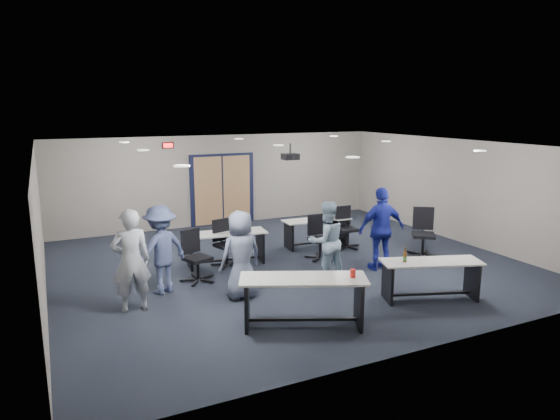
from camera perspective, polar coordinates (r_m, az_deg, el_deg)
name	(u,v)px	position (r m, az deg, el deg)	size (l,w,h in m)	color
floor	(288,264)	(11.43, 0.91, -6.24)	(10.00, 10.00, 0.00)	black
back_wall	(222,180)	(15.19, -6.66, 3.42)	(10.00, 0.04, 2.70)	gray
front_wall	(428,262)	(7.46, 16.60, -5.75)	(10.00, 0.04, 2.70)	gray
left_wall	(40,230)	(9.97, -25.76, -2.06)	(0.04, 9.00, 2.70)	gray
right_wall	(457,190)	(14.01, 19.58, 2.12)	(0.04, 9.00, 2.70)	gray
ceiling	(288,145)	(10.90, 0.96, 7.39)	(10.00, 9.00, 0.04)	silver
double_door	(223,190)	(15.20, -6.59, 2.29)	(2.00, 0.07, 2.20)	black
exit_sign	(168,145)	(14.58, -12.69, 7.22)	(0.32, 0.07, 0.18)	black
ceiling_projector	(290,156)	(11.50, 1.19, 6.14)	(0.35, 0.32, 0.37)	black
ceiling_can_lights	(283,146)	(11.13, 0.38, 7.32)	(6.24, 5.74, 0.02)	silver
table_front_left	(304,293)	(8.18, 2.72, -9.45)	(2.15, 1.47, 0.97)	beige
table_front_right	(430,273)	(9.70, 16.79, -6.89)	(1.93, 1.19, 1.02)	beige
table_back_left	(226,243)	(11.37, -6.24, -3.72)	(1.90, 0.82, 0.75)	beige
table_back_right	(317,228)	(12.81, 4.22, -2.03)	(1.78, 0.68, 0.71)	beige
chair_back_a	(197,256)	(10.34, -9.41, -5.24)	(0.67, 0.67, 1.07)	black
chair_back_b	(227,243)	(11.25, -6.10, -3.81)	(0.66, 0.66, 1.05)	black
chair_back_c	(320,238)	(11.72, 4.62, -3.18)	(0.65, 0.65, 1.04)	black
chair_back_d	(347,228)	(12.72, 7.65, -2.01)	(0.66, 0.66, 1.05)	black
chair_loose_right	(424,233)	(12.32, 16.09, -2.55)	(0.73, 0.73, 1.17)	black
person_gray	(131,261)	(9.04, -16.66, -5.56)	(0.67, 0.44, 1.83)	#A0A6AF
person_plaid	(241,255)	(9.31, -4.50, -5.12)	(0.81, 0.53, 1.67)	slate
person_lightblue	(326,241)	(10.27, 5.33, -3.55)	(0.80, 0.63, 1.66)	#9FBDD3
person_navy	(381,229)	(11.08, 11.52, -2.13)	(1.07, 0.45, 1.83)	navy
person_back	(161,250)	(9.79, -13.46, -4.41)	(1.11, 0.64, 1.72)	#434E79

